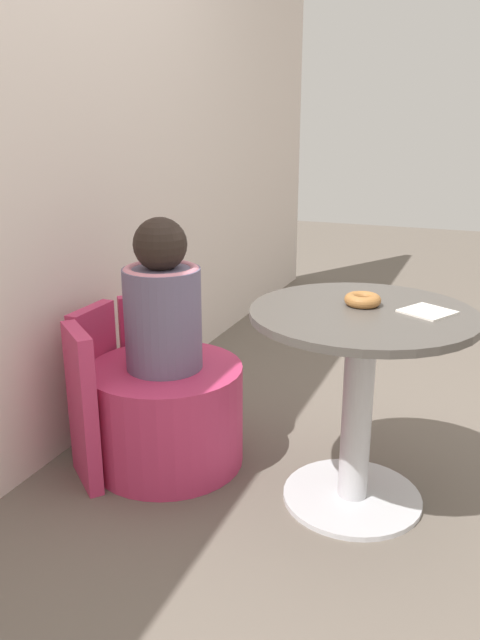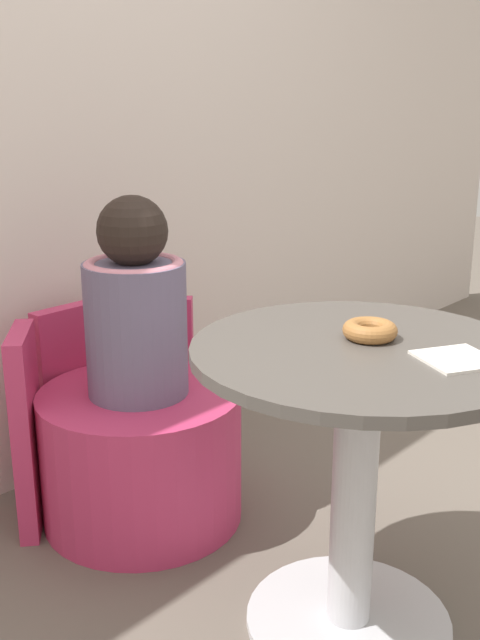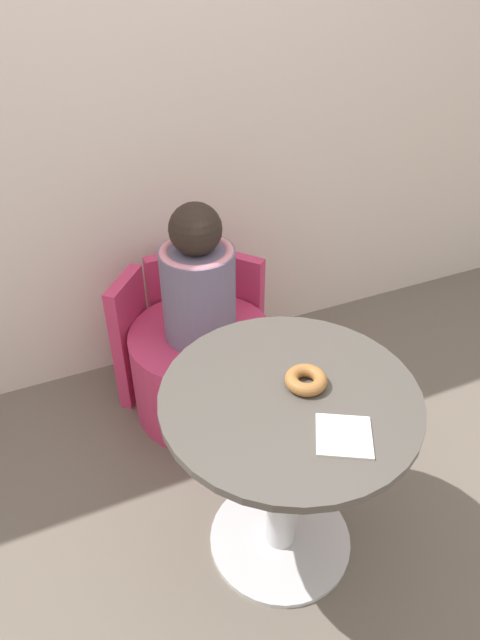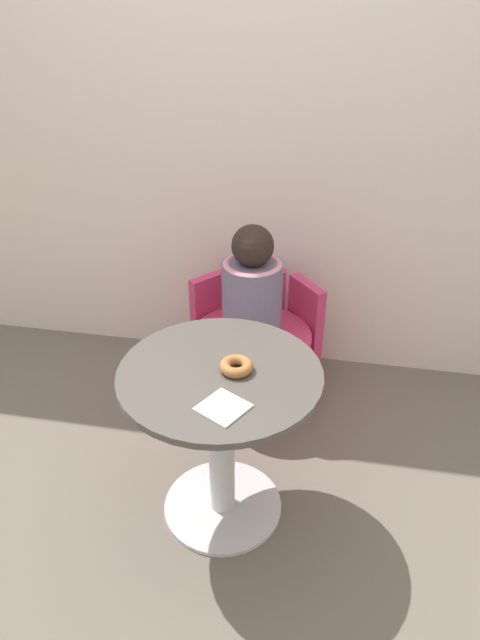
{
  "view_description": "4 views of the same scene",
  "coord_description": "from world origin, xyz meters",
  "px_view_note": "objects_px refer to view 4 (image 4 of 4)",
  "views": [
    {
      "loc": [
        -1.74,
        -0.34,
        1.21
      ],
      "look_at": [
        0.03,
        0.38,
        0.61
      ],
      "focal_mm": 35.0,
      "sensor_mm": 36.0,
      "label": 1
    },
    {
      "loc": [
        -1.14,
        -0.78,
        1.15
      ],
      "look_at": [
        0.07,
        0.31,
        0.66
      ],
      "focal_mm": 42.0,
      "sensor_mm": 36.0,
      "label": 2
    },
    {
      "loc": [
        -0.46,
        -0.95,
        1.71
      ],
      "look_at": [
        0.12,
        0.39,
        0.63
      ],
      "focal_mm": 32.0,
      "sensor_mm": 36.0,
      "label": 3
    },
    {
      "loc": [
        0.44,
        -1.51,
        1.81
      ],
      "look_at": [
        0.1,
        0.36,
        0.65
      ],
      "focal_mm": 32.0,
      "sensor_mm": 36.0,
      "label": 4
    }
  ],
  "objects_px": {
    "donut": "(236,366)",
    "child_figure": "(252,288)",
    "tub_chair": "(251,367)",
    "round_table": "(221,419)"
  },
  "relations": [
    {
      "from": "round_table",
      "to": "tub_chair",
      "type": "xyz_separation_m",
      "value": [
        -0.01,
        0.69,
        -0.26
      ]
    },
    {
      "from": "donut",
      "to": "child_figure",
      "type": "bearing_deg",
      "value": 95.01
    },
    {
      "from": "child_figure",
      "to": "donut",
      "type": "distance_m",
      "value": 0.69
    },
    {
      "from": "round_table",
      "to": "tub_chair",
      "type": "height_order",
      "value": "round_table"
    },
    {
      "from": "round_table",
      "to": "tub_chair",
      "type": "distance_m",
      "value": 0.74
    },
    {
      "from": "child_figure",
      "to": "donut",
      "type": "xyz_separation_m",
      "value": [
        0.06,
        -0.68,
        0.07
      ]
    },
    {
      "from": "tub_chair",
      "to": "child_figure",
      "type": "xyz_separation_m",
      "value": [
        0.0,
        0.0,
        0.43
      ]
    },
    {
      "from": "child_figure",
      "to": "tub_chair",
      "type": "bearing_deg",
      "value": 0.0
    },
    {
      "from": "round_table",
      "to": "tub_chair",
      "type": "bearing_deg",
      "value": 90.51
    },
    {
      "from": "tub_chair",
      "to": "donut",
      "type": "bearing_deg",
      "value": -84.99
    }
  ]
}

